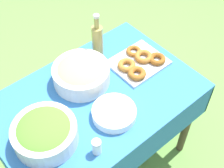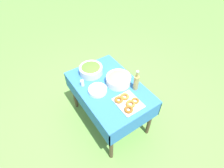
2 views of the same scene
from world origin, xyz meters
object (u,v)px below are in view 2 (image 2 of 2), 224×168
at_px(pasta_bowl, 119,79).
at_px(olive_oil_bottle, 136,82).
at_px(salad_bowl, 91,69).
at_px(donut_platter, 127,102).
at_px(plate_stack, 98,90).

height_order(pasta_bowl, olive_oil_bottle, olive_oil_bottle).
xyz_separation_m(salad_bowl, olive_oil_bottle, (-0.56, -0.30, 0.05)).
bearing_deg(donut_platter, olive_oil_bottle, -60.25).
distance_m(salad_bowl, plate_stack, 0.35).
xyz_separation_m(pasta_bowl, donut_platter, (-0.33, 0.11, -0.04)).
xyz_separation_m(donut_platter, olive_oil_bottle, (0.13, -0.22, 0.09)).
height_order(plate_stack, olive_oil_bottle, olive_oil_bottle).
relative_size(salad_bowl, donut_platter, 1.00).
relative_size(pasta_bowl, plate_stack, 1.39).
bearing_deg(salad_bowl, donut_platter, -173.26).
distance_m(pasta_bowl, donut_platter, 0.35).
height_order(donut_platter, plate_stack, same).
bearing_deg(plate_stack, olive_oil_bottle, -118.57).
height_order(donut_platter, olive_oil_bottle, olive_oil_bottle).
distance_m(pasta_bowl, olive_oil_bottle, 0.24).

